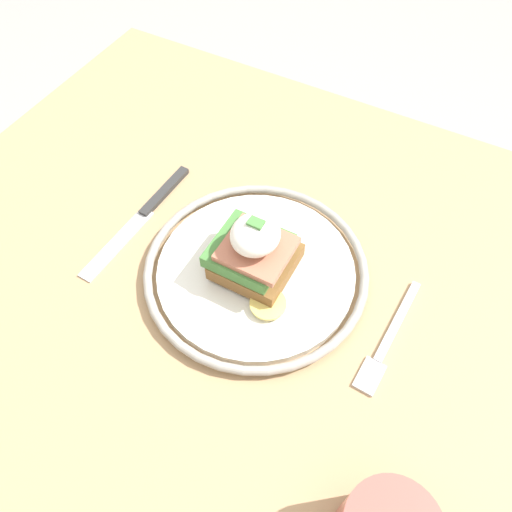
# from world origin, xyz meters

# --- Properties ---
(ground_plane) EXTENTS (6.00, 6.00, 0.00)m
(ground_plane) POSITION_xyz_m (0.00, 0.00, 0.00)
(ground_plane) COLOR #9E9993
(dining_table) EXTENTS (0.85, 0.68, 0.75)m
(dining_table) POSITION_xyz_m (0.00, 0.00, 0.61)
(dining_table) COLOR tan
(dining_table) RESTS_ON ground_plane
(plate) EXTENTS (0.25, 0.25, 0.02)m
(plate) POSITION_xyz_m (-0.01, 0.01, 0.76)
(plate) COLOR silver
(plate) RESTS_ON dining_table
(sandwich) EXTENTS (0.10, 0.10, 0.08)m
(sandwich) POSITION_xyz_m (-0.01, 0.01, 0.80)
(sandwich) COLOR brown
(sandwich) RESTS_ON plate
(fork) EXTENTS (0.02, 0.15, 0.00)m
(fork) POSITION_xyz_m (-0.17, 0.01, 0.76)
(fork) COLOR silver
(fork) RESTS_ON dining_table
(knife) EXTENTS (0.02, 0.20, 0.01)m
(knife) POSITION_xyz_m (0.16, -0.01, 0.76)
(knife) COLOR #2D2D2D
(knife) RESTS_ON dining_table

